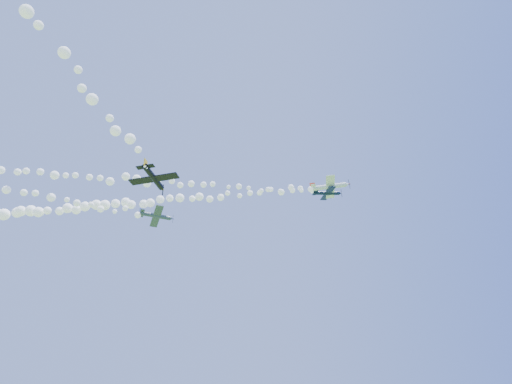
{
  "coord_description": "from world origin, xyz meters",
  "views": [
    {
      "loc": [
        -0.17,
        -74.01,
        2.0
      ],
      "look_at": [
        3.22,
        -7.02,
        45.38
      ],
      "focal_mm": 30.0,
      "sensor_mm": 36.0,
      "label": 1
    }
  ],
  "objects_px": {
    "plane_grey": "(156,216)",
    "plane_black": "(154,178)",
    "plane_white": "(330,186)",
    "plane_navy": "(327,193)"
  },
  "relations": [
    {
      "from": "plane_grey",
      "to": "plane_black",
      "type": "height_order",
      "value": "plane_grey"
    },
    {
      "from": "plane_white",
      "to": "plane_black",
      "type": "height_order",
      "value": "plane_white"
    },
    {
      "from": "plane_grey",
      "to": "plane_black",
      "type": "relative_size",
      "value": 1.09
    },
    {
      "from": "plane_white",
      "to": "plane_grey",
      "type": "height_order",
      "value": "plane_white"
    },
    {
      "from": "plane_white",
      "to": "plane_grey",
      "type": "relative_size",
      "value": 1.13
    },
    {
      "from": "plane_white",
      "to": "plane_grey",
      "type": "bearing_deg",
      "value": 179.67
    },
    {
      "from": "plane_white",
      "to": "plane_navy",
      "type": "bearing_deg",
      "value": 103.73
    },
    {
      "from": "plane_navy",
      "to": "plane_black",
      "type": "distance_m",
      "value": 39.95
    },
    {
      "from": "plane_white",
      "to": "plane_grey",
      "type": "distance_m",
      "value": 35.06
    },
    {
      "from": "plane_navy",
      "to": "plane_black",
      "type": "bearing_deg",
      "value": -145.36
    }
  ]
}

